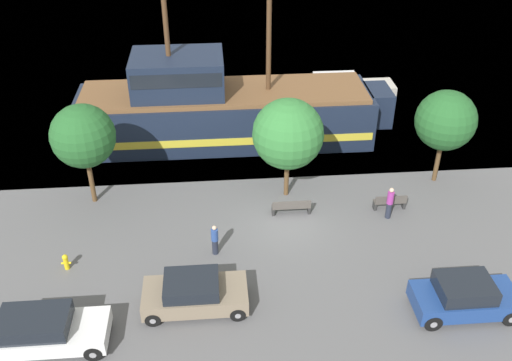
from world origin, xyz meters
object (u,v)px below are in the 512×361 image
at_px(moored_boat_dockside, 340,87).
at_px(parked_car_curb_rear, 465,297).
at_px(pedestrian_walking_near, 390,203).
at_px(bench_promenade_west, 291,207).
at_px(pedestrian_walking_far, 215,240).
at_px(fire_hydrant, 66,261).
at_px(parked_car_curb_front, 39,331).
at_px(pirate_ship, 221,109).
at_px(bench_promenade_east, 390,202).
at_px(parked_car_curb_mid, 194,293).

bearing_deg(moored_boat_dockside, parked_car_curb_rear, -88.48).
height_order(parked_car_curb_rear, pedestrian_walking_near, pedestrian_walking_near).
bearing_deg(bench_promenade_west, pedestrian_walking_far, -144.95).
height_order(fire_hydrant, pedestrian_walking_near, pedestrian_walking_near).
bearing_deg(parked_car_curb_front, parked_car_curb_rear, 1.31).
relative_size(pirate_ship, bench_promenade_east, 11.60).
bearing_deg(fire_hydrant, parked_car_curb_mid, -26.04).
bearing_deg(bench_promenade_east, moored_boat_dockside, 88.42).
height_order(pirate_ship, parked_car_curb_front, pirate_ship).
bearing_deg(fire_hydrant, parked_car_curb_rear, -13.45).
relative_size(parked_car_curb_front, pedestrian_walking_far, 3.19).
bearing_deg(parked_car_curb_mid, pedestrian_walking_near, 29.18).
bearing_deg(parked_car_curb_front, moored_boat_dockside, 53.56).
bearing_deg(bench_promenade_east, pedestrian_walking_near, -111.37).
distance_m(fire_hydrant, bench_promenade_west, 10.79).
bearing_deg(bench_promenade_east, pedestrian_walking_far, -162.89).
relative_size(parked_car_curb_mid, fire_hydrant, 5.45).
height_order(moored_boat_dockside, bench_promenade_west, moored_boat_dockside).
distance_m(parked_car_curb_mid, parked_car_curb_rear, 10.68).
bearing_deg(parked_car_curb_rear, parked_car_curb_front, -178.69).
distance_m(pedestrian_walking_near, pedestrian_walking_far, 8.76).
height_order(pirate_ship, parked_car_curb_rear, pirate_ship).
relative_size(parked_car_curb_mid, pedestrian_walking_far, 2.70).
bearing_deg(parked_car_curb_rear, fire_hydrant, 166.55).
relative_size(bench_promenade_east, bench_promenade_west, 0.84).
bearing_deg(parked_car_curb_rear, pedestrian_walking_far, 155.77).
bearing_deg(parked_car_curb_mid, pirate_ship, 83.78).
xyz_separation_m(moored_boat_dockside, parked_car_curb_mid, (-10.07, -19.82, 0.16)).
bearing_deg(parked_car_curb_rear, pedestrian_walking_near, 100.68).
xyz_separation_m(bench_promenade_east, pedestrian_walking_far, (-8.79, -2.71, 0.34)).
bearing_deg(parked_car_curb_mid, pedestrian_walking_far, 74.66).
bearing_deg(bench_promenade_east, fire_hydrant, -168.15).
distance_m(parked_car_curb_mid, pedestrian_walking_far, 3.36).
distance_m(parked_car_curb_front, bench_promenade_west, 12.78).
height_order(moored_boat_dockside, parked_car_curb_front, parked_car_curb_front).
relative_size(bench_promenade_east, pedestrian_walking_near, 0.93).
bearing_deg(pirate_ship, parked_car_curb_front, -114.97).
xyz_separation_m(parked_car_curb_front, pedestrian_walking_near, (15.10, 6.77, 0.14)).
bearing_deg(bench_promenade_west, parked_car_curb_rear, -50.03).
relative_size(parked_car_curb_front, fire_hydrant, 6.44).
bearing_deg(pedestrian_walking_far, pedestrian_walking_near, 13.33).
distance_m(parked_car_curb_rear, bench_promenade_west, 9.22).
bearing_deg(parked_car_curb_rear, moored_boat_dockside, 91.52).
bearing_deg(parked_car_curb_front, bench_promenade_east, 25.89).
height_order(parked_car_curb_rear, fire_hydrant, parked_car_curb_rear).
bearing_deg(moored_boat_dockside, pirate_ship, -145.61).
height_order(pirate_ship, parked_car_curb_mid, pirate_ship).
height_order(parked_car_curb_front, parked_car_curb_rear, parked_car_curb_rear).
distance_m(moored_boat_dockside, parked_car_curb_mid, 22.23).
distance_m(pirate_ship, moored_boat_dockside, 10.45).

